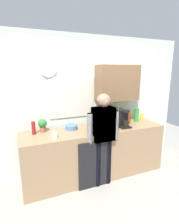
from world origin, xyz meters
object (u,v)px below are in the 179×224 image
coffee_maker (124,120)px  cup_yellow_cup (108,125)px  person_guest (103,133)px  bottle_olive_oil (119,118)px  bottle_dark_sauce (91,121)px  bottle_red_vinegar (34,128)px  mixing_bowl (71,127)px  bottle_clear_soda (137,115)px  cup_white_mug (55,135)px  dish_soap (142,117)px  storage_canister (94,127)px  bottle_green_wine (121,115)px  potted_plant (42,125)px  bottle_amber_beer (129,118)px  person_at_sink (103,133)px  cup_blue_mug (98,127)px

coffee_maker → cup_yellow_cup: size_ratio=3.88×
cup_yellow_cup → person_guest: 0.41m
bottle_olive_oil → bottle_dark_sauce: size_ratio=1.39×
bottle_red_vinegar → mixing_bowl: bottle_red_vinegar is taller
bottle_clear_soda → mixing_bowl: (-1.40, 0.03, -0.10)m
cup_white_mug → dish_soap: size_ratio=0.53×
storage_canister → bottle_olive_oil: bearing=22.1°
bottle_green_wine → dish_soap: 0.52m
bottle_red_vinegar → potted_plant: potted_plant is taller
potted_plant → bottle_amber_beer: bearing=-5.4°
bottle_amber_beer → person_at_sink: 0.84m
person_at_sink → bottle_olive_oil: bearing=44.5°
bottle_dark_sauce → storage_canister: (-0.10, -0.35, -0.01)m
dish_soap → cup_yellow_cup: bearing=-170.7°
bottle_amber_beer → cup_white_mug: (-1.53, -0.21, -0.07)m
cup_white_mug → bottle_clear_soda: bearing=9.0°
bottle_olive_oil → bottle_red_vinegar: 1.62m
bottle_olive_oil → storage_canister: (-0.66, -0.27, -0.04)m
potted_plant → person_guest: 1.04m
bottle_green_wine → person_guest: bearing=-143.0°
cup_blue_mug → potted_plant: 0.97m
bottle_green_wine → person_guest: (-0.65, -0.49, -0.12)m
bottle_olive_oil → bottle_dark_sauce: bearing=171.9°
bottle_clear_soda → bottle_green_wine: bottle_green_wine is taller
bottle_dark_sauce → storage_canister: bearing=-105.4°
bottle_clear_soda → storage_canister: bearing=-166.4°
coffee_maker → bottle_clear_soda: (0.46, 0.22, -0.01)m
coffee_maker → bottle_red_vinegar: (-1.59, 0.25, -0.04)m
cup_white_mug → cup_yellow_cup: bearing=9.0°
person_at_sink → bottle_red_vinegar: bearing=164.0°
cup_blue_mug → person_guest: bearing=-95.8°
bottle_olive_oil → bottle_green_wine: (0.08, 0.06, 0.02)m
coffee_maker → cup_blue_mug: bearing=174.2°
bottle_clear_soda → mixing_bowl: bottle_clear_soda is taller
coffee_maker → potted_plant: size_ratio=1.43×
bottle_amber_beer → bottle_clear_soda: bearing=16.5°
storage_canister → person_at_sink: 0.19m
bottle_clear_soda → bottle_dark_sauce: bearing=175.1°
bottle_olive_oil → person_at_sink: (-0.57, -0.43, -0.10)m
bottle_amber_beer → bottle_dark_sauce: bearing=168.5°
cup_white_mug → person_at_sink: person_at_sink is taller
bottle_clear_soda → dish_soap: bearing=11.3°
bottle_red_vinegar → bottle_dark_sauce: 1.06m
bottle_olive_oil → bottle_amber_beer: (0.19, -0.07, -0.01)m
bottle_green_wine → mixing_bowl: size_ratio=1.36×
coffee_maker → bottle_red_vinegar: bearing=170.9°
person_guest → storage_canister: bearing=-71.2°
bottle_red_vinegar → storage_canister: bottle_red_vinegar is taller
bottle_clear_soda → cup_yellow_cup: size_ratio=3.29×
cup_white_mug → mixing_bowl: cup_white_mug is taller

